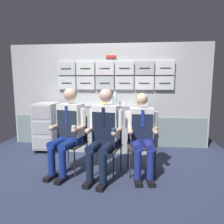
% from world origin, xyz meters
% --- Properties ---
extents(ground, '(4.80, 4.80, 0.04)m').
position_xyz_m(ground, '(0.00, 0.00, -0.02)').
color(ground, '#2A324D').
extents(galley_bulkhead, '(4.20, 0.14, 2.15)m').
position_xyz_m(galley_bulkhead, '(0.02, 1.37, 1.09)').
color(galley_bulkhead, '#AEAFB1').
rests_on(galley_bulkhead, ground).
extents(galley_counter, '(1.56, 0.53, 0.92)m').
position_xyz_m(galley_counter, '(0.05, 1.09, 0.46)').
color(galley_counter, '#ADB1B5').
rests_on(galley_counter, ground).
extents(service_trolley, '(0.40, 0.65, 0.95)m').
position_xyz_m(service_trolley, '(-1.17, 0.95, 0.51)').
color(service_trolley, black).
rests_on(service_trolley, ground).
extents(folding_chair_left, '(0.50, 0.50, 0.83)m').
position_xyz_m(folding_chair_left, '(-0.38, 0.10, 0.51)').
color(folding_chair_left, '#2D2D33').
rests_on(folding_chair_left, ground).
extents(crew_member_left, '(0.54, 0.69, 1.28)m').
position_xyz_m(crew_member_left, '(-0.43, -0.05, 0.71)').
color(crew_member_left, black).
rests_on(crew_member_left, ground).
extents(folding_chair_center, '(0.48, 0.48, 0.83)m').
position_xyz_m(folding_chair_center, '(0.17, -0.01, 0.51)').
color(folding_chair_center, '#2D2D33').
rests_on(folding_chair_center, ground).
extents(crew_member_center, '(0.53, 0.68, 1.28)m').
position_xyz_m(crew_member_center, '(0.14, -0.16, 0.71)').
color(crew_member_center, black).
rests_on(crew_member_center, ground).
extents(folding_chair_right, '(0.44, 0.44, 0.83)m').
position_xyz_m(folding_chair_right, '(0.66, 0.12, 0.51)').
color(folding_chair_right, '#2D2D33').
rests_on(folding_chair_right, ground).
extents(crew_member_right, '(0.48, 0.61, 1.22)m').
position_xyz_m(crew_member_right, '(0.68, -0.04, 0.66)').
color(crew_member_right, black).
rests_on(crew_member_right, ground).
extents(water_bottle_tall, '(0.08, 0.08, 0.23)m').
position_xyz_m(water_bottle_tall, '(0.14, 0.97, 1.02)').
color(water_bottle_tall, '#AEDDDE').
rests_on(water_bottle_tall, galley_counter).
extents(water_bottle_clear, '(0.06, 0.06, 0.26)m').
position_xyz_m(water_bottle_clear, '(0.17, 1.17, 1.04)').
color(water_bottle_clear, silver).
rests_on(water_bottle_clear, galley_counter).
extents(paper_cup_blue, '(0.06, 0.06, 0.09)m').
position_xyz_m(paper_cup_blue, '(0.62, 1.03, 0.97)').
color(paper_cup_blue, tan).
rests_on(paper_cup_blue, galley_counter).
extents(paper_cup_tan, '(0.06, 0.06, 0.07)m').
position_xyz_m(paper_cup_tan, '(0.20, 1.24, 0.96)').
color(paper_cup_tan, silver).
rests_on(paper_cup_tan, galley_counter).
extents(coffee_cup_spare, '(0.07, 0.07, 0.07)m').
position_xyz_m(coffee_cup_spare, '(0.36, 1.18, 0.96)').
color(coffee_cup_spare, silver).
rests_on(coffee_cup_spare, galley_counter).
extents(espresso_cup_small, '(0.07, 0.07, 0.06)m').
position_xyz_m(espresso_cup_small, '(0.23, 1.07, 0.95)').
color(espresso_cup_small, silver).
rests_on(espresso_cup_small, galley_counter).
extents(snack_banana, '(0.17, 0.10, 0.04)m').
position_xyz_m(snack_banana, '(-0.07, 1.00, 0.94)').
color(snack_banana, yellow).
rests_on(snack_banana, galley_counter).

